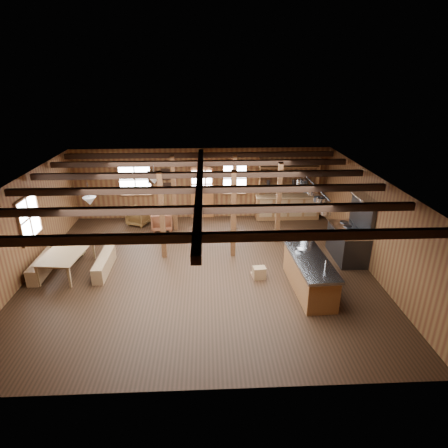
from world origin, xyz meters
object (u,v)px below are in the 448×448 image
at_px(armchair_b, 139,216).
at_px(armchair_c, 68,249).
at_px(kitchen_island, 309,274).
at_px(dining_table, 69,261).
at_px(commercial_range, 350,239).
at_px(armchair_a, 162,220).

xyz_separation_m(armchair_b, armchair_c, (-1.74, -2.80, 0.00)).
xyz_separation_m(kitchen_island, dining_table, (-6.81, 1.29, -0.14)).
bearing_deg(kitchen_island, dining_table, 166.69).
distance_m(commercial_range, dining_table, 8.57).
height_order(dining_table, armchair_c, armchair_c).
relative_size(dining_table, armchair_a, 2.48).
distance_m(armchair_a, armchair_b, 1.09).
bearing_deg(armchair_b, kitchen_island, 160.86).
bearing_deg(kitchen_island, armchair_a, 132.53).
bearing_deg(armchair_b, commercial_range, 179.49).
height_order(armchair_a, armchair_c, armchair_a).
relative_size(kitchen_island, armchair_a, 3.27).
height_order(kitchen_island, armchair_a, kitchen_island).
bearing_deg(armchair_a, armchair_c, 35.03).
height_order(armchair_b, armchair_c, armchair_c).
bearing_deg(kitchen_island, commercial_range, 43.11).
xyz_separation_m(commercial_range, dining_table, (-8.54, -0.49, -0.33)).
relative_size(dining_table, armchair_b, 2.60).
xyz_separation_m(kitchen_island, armchair_b, (-5.37, 4.94, -0.14)).
height_order(armchair_a, armchair_b, armchair_a).
bearing_deg(armchair_c, commercial_range, -168.97).
bearing_deg(kitchen_island, armchair_b, 134.81).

